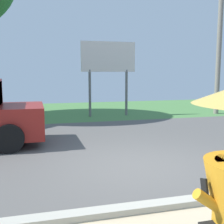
# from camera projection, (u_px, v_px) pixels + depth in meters

# --- Properties ---
(ground_plane) EXTENTS (40.00, 22.00, 0.20)m
(ground_plane) POSITION_uv_depth(u_px,v_px,m) (109.00, 139.00, 9.34)
(ground_plane) COLOR #565451
(utility_pole) EXTENTS (1.80, 0.24, 7.62)m
(utility_pole) POSITION_uv_depth(u_px,v_px,m) (220.00, 33.00, 14.25)
(utility_pole) COLOR gray
(utility_pole) RESTS_ON ground_plane
(roadside_billboard) EXTENTS (2.60, 0.12, 3.50)m
(roadside_billboard) POSITION_uv_depth(u_px,v_px,m) (108.00, 62.00, 13.69)
(roadside_billboard) COLOR slate
(roadside_billboard) RESTS_ON ground_plane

